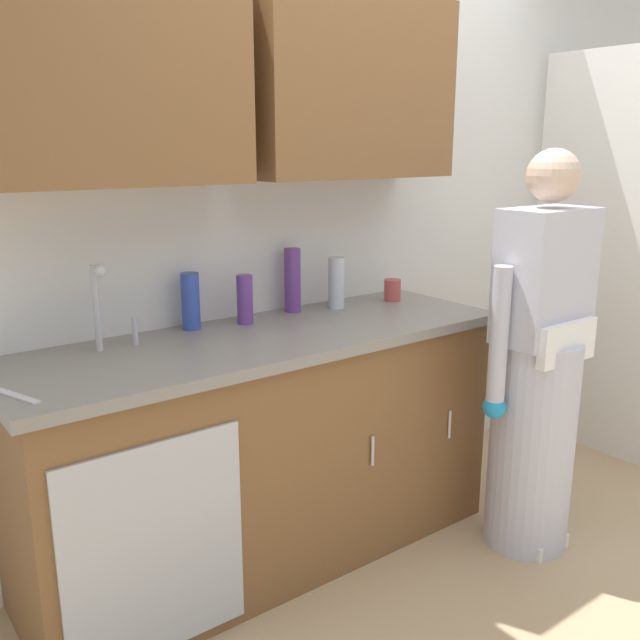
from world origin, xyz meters
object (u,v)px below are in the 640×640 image
at_px(bottle_cleaner_spray, 336,283).
at_px(cup_by_sink, 392,290).
at_px(sink, 127,363).
at_px(knife_on_counter, 12,394).
at_px(person_at_sink, 536,386).
at_px(bottle_water_tall, 293,280).
at_px(bottle_soap, 191,301).
at_px(bottle_water_short, 245,299).

bearing_deg(bottle_cleaner_spray, cup_by_sink, -7.83).
xyz_separation_m(sink, knife_on_counter, (-0.39, -0.14, 0.02)).
xyz_separation_m(sink, cup_by_sink, (1.31, 0.12, 0.06)).
xyz_separation_m(sink, bottle_cleaner_spray, (1.02, 0.16, 0.13)).
xyz_separation_m(person_at_sink, bottle_water_tall, (-0.64, 0.79, 0.38)).
bearing_deg(knife_on_counter, bottle_soap, 96.09).
relative_size(bottle_cleaner_spray, bottle_soap, 1.01).
relative_size(sink, cup_by_sink, 5.12).
xyz_separation_m(person_at_sink, bottle_soap, (-1.11, 0.79, 0.36)).
bearing_deg(cup_by_sink, sink, -174.72).
relative_size(sink, bottle_water_tall, 1.85).
xyz_separation_m(sink, bottle_soap, (0.35, 0.22, 0.12)).
bearing_deg(knife_on_counter, person_at_sink, 57.42).
bearing_deg(sink, cup_by_sink, 5.28).
height_order(person_at_sink, cup_by_sink, person_at_sink).
height_order(bottle_water_short, bottle_soap, bottle_soap).
distance_m(sink, bottle_water_short, 0.59).
bearing_deg(person_at_sink, sink, 158.70).
distance_m(sink, knife_on_counter, 0.42).
height_order(bottle_water_tall, knife_on_counter, bottle_water_tall).
bearing_deg(bottle_cleaner_spray, knife_on_counter, -168.10).
height_order(bottle_water_short, bottle_cleaner_spray, bottle_cleaner_spray).
bearing_deg(bottle_soap, person_at_sink, -35.27).
bearing_deg(bottle_soap, cup_by_sink, -5.76).
relative_size(cup_by_sink, knife_on_counter, 0.41).
relative_size(bottle_water_tall, cup_by_sink, 2.77).
height_order(sink, bottle_cleaner_spray, sink).
xyz_separation_m(cup_by_sink, knife_on_counter, (-1.70, -0.26, -0.05)).
xyz_separation_m(bottle_water_short, bottle_soap, (-0.21, 0.05, 0.01)).
distance_m(person_at_sink, bottle_soap, 1.41).
bearing_deg(bottle_water_tall, knife_on_counter, -163.78).
bearing_deg(knife_on_counter, cup_by_sink, 79.19).
xyz_separation_m(bottle_water_short, bottle_cleaner_spray, (0.46, -0.00, 0.01)).
distance_m(bottle_soap, knife_on_counter, 0.83).
relative_size(person_at_sink, bottle_water_short, 8.27).
xyz_separation_m(bottle_cleaner_spray, knife_on_counter, (-1.41, -0.30, -0.11)).
bearing_deg(bottle_water_short, bottle_water_tall, 11.26).
relative_size(bottle_water_tall, knife_on_counter, 1.13).
xyz_separation_m(bottle_water_tall, bottle_soap, (-0.48, -0.00, -0.03)).
xyz_separation_m(bottle_water_tall, cup_by_sink, (0.48, -0.10, -0.09)).
distance_m(person_at_sink, knife_on_counter, 1.92).
relative_size(bottle_water_short, bottle_soap, 0.89).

